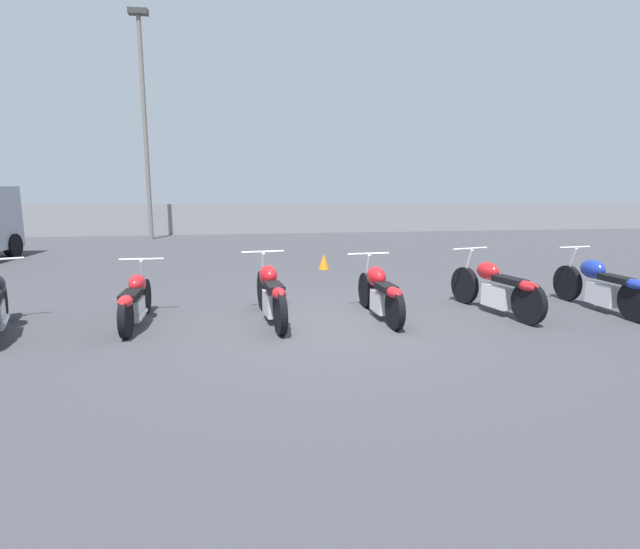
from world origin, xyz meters
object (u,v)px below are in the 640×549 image
(motorcycle_slot_5, at_px, (602,285))
(traffic_cone_near, at_px, (324,261))
(light_pole_left, at_px, (144,109))
(motorcycle_slot_3, at_px, (380,292))
(motorcycle_slot_2, at_px, (271,294))
(motorcycle_slot_4, at_px, (497,288))
(motorcycle_slot_1, at_px, (135,300))

(motorcycle_slot_5, relative_size, traffic_cone_near, 5.46)
(light_pole_left, height_order, motorcycle_slot_3, light_pole_left)
(motorcycle_slot_3, bearing_deg, motorcycle_slot_5, -5.57)
(traffic_cone_near, bearing_deg, motorcycle_slot_2, -108.51)
(motorcycle_slot_4, bearing_deg, motorcycle_slot_3, 165.52)
(motorcycle_slot_4, bearing_deg, motorcycle_slot_5, -16.64)
(motorcycle_slot_1, relative_size, motorcycle_slot_2, 0.90)
(motorcycle_slot_2, bearing_deg, motorcycle_slot_4, -8.11)
(motorcycle_slot_3, bearing_deg, motorcycle_slot_1, 174.12)
(motorcycle_slot_2, bearing_deg, motorcycle_slot_1, 170.66)
(light_pole_left, xyz_separation_m, motorcycle_slot_4, (7.72, -12.73, -4.47))
(motorcycle_slot_2, xyz_separation_m, motorcycle_slot_3, (1.74, -0.05, -0.02))
(light_pole_left, bearing_deg, motorcycle_slot_4, -58.78)
(motorcycle_slot_2, distance_m, motorcycle_slot_3, 1.74)
(motorcycle_slot_1, bearing_deg, motorcycle_slot_3, -2.04)
(motorcycle_slot_2, relative_size, motorcycle_slot_5, 1.02)
(motorcycle_slot_3, bearing_deg, motorcycle_slot_4, -4.52)
(motorcycle_slot_2, relative_size, motorcycle_slot_4, 1.03)
(traffic_cone_near, bearing_deg, motorcycle_slot_4, -65.94)
(motorcycle_slot_5, distance_m, traffic_cone_near, 6.29)
(light_pole_left, relative_size, motorcycle_slot_4, 3.94)
(light_pole_left, relative_size, traffic_cone_near, 21.19)
(motorcycle_slot_2, distance_m, motorcycle_slot_5, 5.56)
(motorcycle_slot_1, relative_size, motorcycle_slot_3, 0.98)
(motorcycle_slot_2, height_order, motorcycle_slot_5, motorcycle_slot_2)
(traffic_cone_near, bearing_deg, motorcycle_slot_5, -50.77)
(light_pole_left, relative_size, motorcycle_slot_2, 3.82)
(motorcycle_slot_1, distance_m, motorcycle_slot_3, 3.79)
(motorcycle_slot_1, bearing_deg, traffic_cone_near, 51.88)
(motorcycle_slot_2, bearing_deg, light_pole_left, 100.53)
(motorcycle_slot_3, distance_m, motorcycle_slot_4, 1.98)
(motorcycle_slot_3, relative_size, traffic_cone_near, 5.07)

